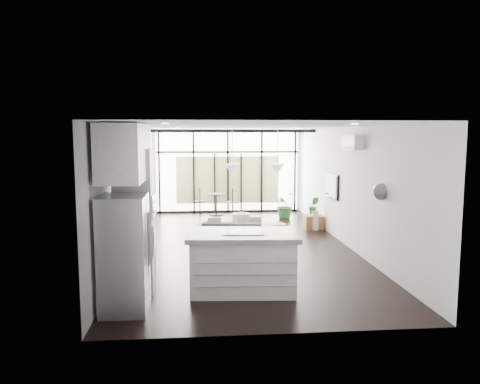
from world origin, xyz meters
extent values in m
cube|color=black|center=(0.00, 0.00, 0.00)|extent=(5.00, 10.00, 0.00)
cube|color=white|center=(0.00, 0.00, 2.80)|extent=(5.00, 10.00, 0.00)
cube|color=silver|center=(-2.50, 0.00, 1.40)|extent=(0.02, 10.00, 2.80)
cube|color=silver|center=(2.50, 0.00, 1.40)|extent=(0.02, 10.00, 2.80)
cube|color=silver|center=(0.00, 5.00, 1.40)|extent=(5.00, 0.02, 2.80)
cube|color=silver|center=(0.00, -5.00, 1.40)|extent=(5.00, 0.02, 2.80)
cube|color=black|center=(0.00, 4.88, 1.40)|extent=(5.00, 0.20, 2.80)
cube|color=white|center=(0.00, 4.00, 2.77)|extent=(4.70, 1.90, 0.06)
cube|color=#D4D087|center=(0.00, 4.95, 1.10)|extent=(3.50, 0.02, 1.60)
cube|color=white|center=(-0.27, -3.24, 0.50)|extent=(1.91, 1.22, 1.00)
cube|color=black|center=(-0.27, -3.24, 1.01)|extent=(0.72, 0.51, 0.01)
cube|color=#A8A8AD|center=(-2.11, -3.95, 0.87)|extent=(0.67, 0.84, 1.74)
cube|color=white|center=(-2.06, -3.05, 1.20)|extent=(0.62, 0.65, 2.39)
cube|color=white|center=(-2.12, -3.50, 2.35)|extent=(0.62, 1.75, 0.86)
cone|color=white|center=(-0.40, -2.65, 2.02)|extent=(0.26, 0.26, 0.18)
cone|color=white|center=(0.40, -2.65, 2.02)|extent=(0.26, 0.26, 0.18)
imported|color=#4B4B4D|center=(-0.17, 0.35, 0.36)|extent=(1.93, 0.86, 0.73)
cube|color=brown|center=(0.42, 0.17, 0.23)|extent=(1.45, 0.74, 0.45)
cylinder|color=beige|center=(0.19, 2.17, 0.20)|extent=(0.62, 0.62, 0.41)
cube|color=brown|center=(2.21, 1.86, 0.19)|extent=(0.52, 0.52, 0.38)
imported|color=#235D28|center=(1.73, 3.59, 0.32)|extent=(1.05, 1.08, 0.65)
imported|color=#235D28|center=(2.21, 1.86, 0.50)|extent=(0.39, 0.58, 0.23)
cylinder|color=beige|center=(2.22, 1.71, 0.27)|extent=(0.31, 0.31, 0.53)
cube|color=black|center=(-0.42, 4.30, 0.34)|extent=(1.51, 0.92, 0.68)
cube|color=black|center=(2.46, 1.00, 1.30)|extent=(0.05, 1.10, 0.65)
cube|color=silver|center=(2.38, -0.80, 2.45)|extent=(0.22, 0.90, 0.30)
cube|color=black|center=(-2.47, -0.50, 1.55)|extent=(0.04, 0.70, 0.90)
camera|label=1|loc=(-1.00, -10.84, 2.62)|focal=35.00mm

